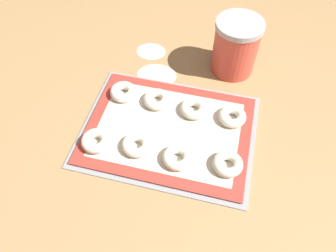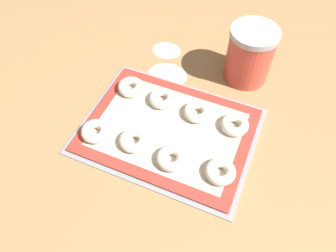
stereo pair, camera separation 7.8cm
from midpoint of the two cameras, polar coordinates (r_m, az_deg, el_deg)
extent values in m
plane|color=#A87F51|center=(0.84, 2.23, -2.07)|extent=(2.80, 2.80, 0.00)
cube|color=#93969B|center=(0.85, 2.64, -0.94)|extent=(0.44, 0.34, 0.01)
cube|color=red|center=(0.84, 2.65, -0.74)|extent=(0.42, 0.31, 0.00)
cube|color=beige|center=(0.84, 2.65, -0.72)|extent=(0.36, 0.26, 0.00)
torus|color=silver|center=(0.83, -9.97, -1.09)|extent=(0.07, 0.07, 0.02)
torus|color=silver|center=(0.81, -3.29, -2.70)|extent=(0.07, 0.07, 0.02)
torus|color=silver|center=(0.78, 3.42, -5.82)|extent=(0.07, 0.07, 0.02)
torus|color=silver|center=(0.78, 11.98, -7.97)|extent=(0.07, 0.07, 0.02)
torus|color=silver|center=(0.92, -4.09, 6.64)|extent=(0.07, 0.07, 0.02)
torus|color=silver|center=(0.89, 1.46, 4.68)|extent=(0.07, 0.07, 0.02)
torus|color=silver|center=(0.87, 7.68, 2.31)|extent=(0.07, 0.07, 0.02)
torus|color=silver|center=(0.86, 14.08, 0.06)|extent=(0.07, 0.07, 0.02)
cylinder|color=#DB4C3D|center=(0.97, 16.25, 11.36)|extent=(0.13, 0.13, 0.15)
cylinder|color=#B2B2B7|center=(0.92, 17.43, 15.08)|extent=(0.13, 0.13, 0.02)
ellipsoid|color=white|center=(0.98, 2.10, 8.93)|extent=(0.11, 0.07, 0.00)
ellipsoid|color=white|center=(0.98, 2.28, 8.90)|extent=(0.12, 0.09, 0.00)
ellipsoid|color=white|center=(1.06, 1.93, 12.97)|extent=(0.09, 0.08, 0.00)
camera|label=1|loc=(0.04, -87.30, 3.64)|focal=35.00mm
camera|label=2|loc=(0.04, 92.70, -3.64)|focal=35.00mm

